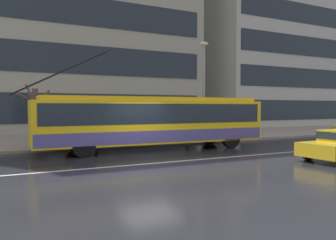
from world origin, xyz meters
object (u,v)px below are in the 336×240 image
street_tree_bare (35,113)px  bus_shelter (84,109)px  pedestrian_approaching_curb (96,127)px  street_lamp (204,82)px  pedestrian_at_shelter (186,115)px  trolleybus (154,121)px

street_tree_bare → bus_shelter: bearing=-2.3°
bus_shelter → pedestrian_approaching_curb: size_ratio=2.46×
bus_shelter → street_tree_bare: size_ratio=1.24×
pedestrian_approaching_curb → street_lamp: (6.89, -0.03, 2.70)m
pedestrian_at_shelter → pedestrian_approaching_curb: size_ratio=1.13×
street_lamp → pedestrian_approaching_curb: bearing=179.7°
pedestrian_at_shelter → street_lamp: (0.03, -2.15, 2.18)m
pedestrian_at_shelter → bus_shelter: bearing=-170.9°
trolleybus → bus_shelter: size_ratio=3.11×
street_lamp → street_tree_bare: street_lamp is taller
pedestrian_approaching_curb → street_tree_bare: 3.30m
pedestrian_at_shelter → pedestrian_approaching_curb: bearing=-162.8°
pedestrian_approaching_curb → street_tree_bare: size_ratio=0.50×
bus_shelter → trolleybus: bearing=-47.2°
pedestrian_at_shelter → street_tree_bare: street_tree_bare is taller
trolleybus → pedestrian_at_shelter: size_ratio=6.78×
trolleybus → street_lamp: bearing=26.1°
bus_shelter → pedestrian_at_shelter: bearing=9.1°
trolleybus → street_lamp: size_ratio=2.07×
street_tree_bare → pedestrian_at_shelter: bearing=6.1°
trolleybus → street_tree_bare: bearing=149.5°
bus_shelter → pedestrian_approaching_curb: 1.45m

